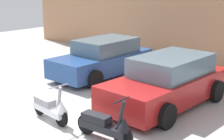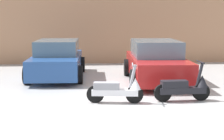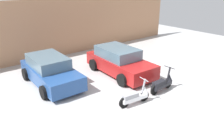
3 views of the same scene
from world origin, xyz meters
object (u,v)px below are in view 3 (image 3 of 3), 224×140
object	(u,v)px
scooter_front_left	(136,96)
scooter_front_right	(163,83)
car_rear_left	(50,71)
car_rear_center	(119,61)

from	to	relation	value
scooter_front_left	scooter_front_right	world-z (taller)	scooter_front_right
car_rear_left	car_rear_center	distance (m)	3.49
car_rear_center	scooter_front_left	bearing A→B (deg)	-26.55
scooter_front_left	car_rear_left	world-z (taller)	car_rear_left
scooter_front_left	car_rear_left	size ratio (longest dim) A/B	0.36
car_rear_center	scooter_front_right	bearing A→B (deg)	6.24
scooter_front_right	car_rear_left	xyz separation A→B (m)	(-3.50, 3.79, 0.26)
scooter_front_right	car_rear_center	distance (m)	2.73
car_rear_left	scooter_front_right	bearing A→B (deg)	44.10
scooter_front_left	car_rear_left	distance (m)	4.26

